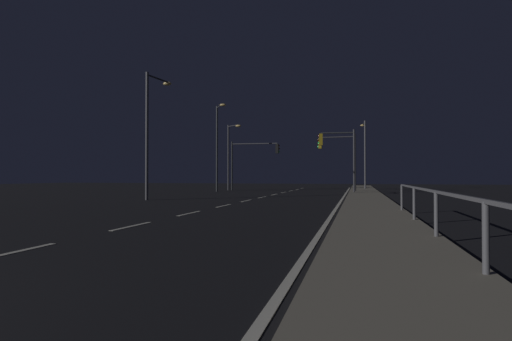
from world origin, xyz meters
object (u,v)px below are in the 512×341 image
object	(u,v)px
traffic_light_near_right	(254,155)
street_lamp_corner	(365,148)
traffic_light_near_left	(338,151)
street_lamp_mid_block	(151,124)
street_lamp_far_end	(230,150)
street_lamp_across_street	(218,140)
traffic_light_far_center	(338,149)

from	to	relation	value
traffic_light_near_right	street_lamp_corner	bearing A→B (deg)	23.38
traffic_light_near_right	traffic_light_near_left	bearing A→B (deg)	-15.41
street_lamp_mid_block	street_lamp_far_end	bearing A→B (deg)	90.95
traffic_light_near_right	street_lamp_mid_block	distance (m)	16.96
traffic_light_near_left	street_lamp_mid_block	distance (m)	17.87
street_lamp_across_street	traffic_light_near_right	bearing A→B (deg)	59.86
traffic_light_near_right	street_lamp_far_end	bearing A→B (deg)	-168.05
traffic_light_far_center	traffic_light_near_left	xyz separation A→B (m)	(-0.14, 3.10, -0.01)
traffic_light_near_left	street_lamp_far_end	xyz separation A→B (m)	(-10.68, 1.83, 0.35)
street_lamp_corner	traffic_light_near_left	bearing A→B (deg)	-109.03
traffic_light_far_center	traffic_light_near_left	size ratio (longest dim) A/B	1.01
traffic_light_far_center	traffic_light_near_right	distance (m)	10.11
street_lamp_across_street	street_lamp_corner	bearing A→B (deg)	33.46
street_lamp_corner	street_lamp_across_street	size ratio (longest dim) A/B	0.89
traffic_light_far_center	street_lamp_across_street	bearing A→B (deg)	172.62
traffic_light_near_right	street_lamp_far_end	xyz separation A→B (m)	(-2.28, -0.48, 0.48)
traffic_light_near_left	street_lamp_corner	xyz separation A→B (m)	(2.41, 6.99, 0.75)
traffic_light_near_left	street_lamp_mid_block	world-z (taller)	street_lamp_mid_block
traffic_light_near_right	street_lamp_corner	xyz separation A→B (m)	(10.81, 4.67, 0.88)
street_lamp_corner	street_lamp_across_street	world-z (taller)	street_lamp_across_street
traffic_light_far_center	street_lamp_mid_block	size ratio (longest dim) A/B	0.67
traffic_light_near_left	street_lamp_far_end	distance (m)	10.84
street_lamp_across_street	street_lamp_mid_block	bearing A→B (deg)	-88.59
street_lamp_mid_block	traffic_light_near_right	bearing A→B (deg)	83.17
street_lamp_corner	street_lamp_far_end	bearing A→B (deg)	-158.50
traffic_light_near_left	traffic_light_far_center	bearing A→B (deg)	-87.43
traffic_light_far_center	street_lamp_corner	world-z (taller)	street_lamp_corner
traffic_light_near_right	street_lamp_mid_block	bearing A→B (deg)	-96.83
street_lamp_mid_block	traffic_light_far_center	bearing A→B (deg)	47.20
street_lamp_corner	street_lamp_mid_block	world-z (taller)	street_lamp_mid_block
traffic_light_near_left	traffic_light_near_right	bearing A→B (deg)	164.59
traffic_light_far_center	street_lamp_corner	xyz separation A→B (m)	(2.27, 10.09, 0.74)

